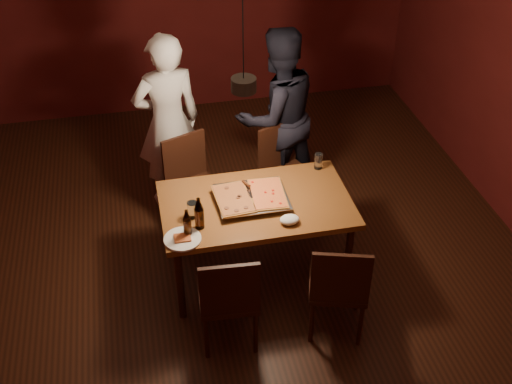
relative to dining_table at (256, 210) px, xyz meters
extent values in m
plane|color=#381A0F|center=(-0.08, 0.06, -0.68)|extent=(6.00, 6.00, 0.00)
cube|color=brown|center=(0.00, 0.00, 0.05)|extent=(1.50, 0.90, 0.05)
cylinder|color=#38190F|center=(-0.67, -0.37, -0.33)|extent=(0.06, 0.06, 0.70)
cylinder|color=#38190F|center=(0.67, -0.37, -0.33)|extent=(0.06, 0.06, 0.70)
cylinder|color=#38190F|center=(-0.67, 0.37, -0.33)|extent=(0.06, 0.06, 0.70)
cylinder|color=#38190F|center=(0.67, 0.37, -0.33)|extent=(0.06, 0.06, 0.70)
cube|color=#38190F|center=(-0.40, 0.71, -0.25)|extent=(0.54, 0.54, 0.04)
cube|color=#38190F|center=(-0.47, 0.88, -0.01)|extent=(0.40, 0.18, 0.45)
cube|color=#38190F|center=(0.47, 0.73, -0.25)|extent=(0.55, 0.55, 0.04)
cube|color=#38190F|center=(0.39, 0.90, -0.01)|extent=(0.40, 0.19, 0.45)
cube|color=#38190F|center=(-0.35, -0.64, -0.25)|extent=(0.45, 0.45, 0.04)
cube|color=#38190F|center=(-0.36, -0.83, -0.01)|extent=(0.42, 0.06, 0.45)
cube|color=#38190F|center=(0.47, -0.70, -0.25)|extent=(0.52, 0.52, 0.04)
cube|color=#38190F|center=(0.42, -0.88, -0.01)|extent=(0.41, 0.15, 0.45)
cube|color=silver|center=(-0.03, 0.02, 0.10)|extent=(0.59, 0.49, 0.05)
cube|color=maroon|center=(-0.18, 0.01, 0.13)|extent=(0.30, 0.44, 0.02)
cube|color=gold|center=(0.10, 0.02, 0.13)|extent=(0.29, 0.43, 0.02)
cylinder|color=black|center=(-0.57, -0.29, 0.15)|extent=(0.06, 0.06, 0.15)
cone|color=black|center=(-0.57, -0.29, 0.26)|extent=(0.06, 0.06, 0.08)
cylinder|color=black|center=(-0.47, -0.21, 0.16)|extent=(0.07, 0.07, 0.17)
cone|color=black|center=(-0.47, -0.21, 0.29)|extent=(0.07, 0.07, 0.10)
cylinder|color=silver|center=(-0.51, -0.08, 0.14)|extent=(0.08, 0.08, 0.13)
cylinder|color=silver|center=(0.61, 0.36, 0.14)|extent=(0.07, 0.07, 0.14)
cylinder|color=white|center=(-0.62, -0.33, 0.08)|extent=(0.28, 0.28, 0.02)
cube|color=gold|center=(-0.62, -0.33, 0.10)|extent=(0.12, 0.10, 0.01)
ellipsoid|color=white|center=(0.19, -0.30, 0.11)|extent=(0.15, 0.12, 0.06)
imported|color=white|center=(-0.56, 1.21, 0.18)|extent=(0.69, 0.52, 1.71)
imported|color=black|center=(0.44, 1.12, 0.18)|extent=(0.98, 0.86, 1.71)
cylinder|color=black|center=(-0.08, 0.06, 1.07)|extent=(0.18, 0.18, 0.10)
cylinder|color=black|center=(-0.08, 0.06, 1.62)|extent=(0.01, 0.01, 1.00)
camera|label=1|loc=(-0.84, -3.92, 3.13)|focal=45.00mm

